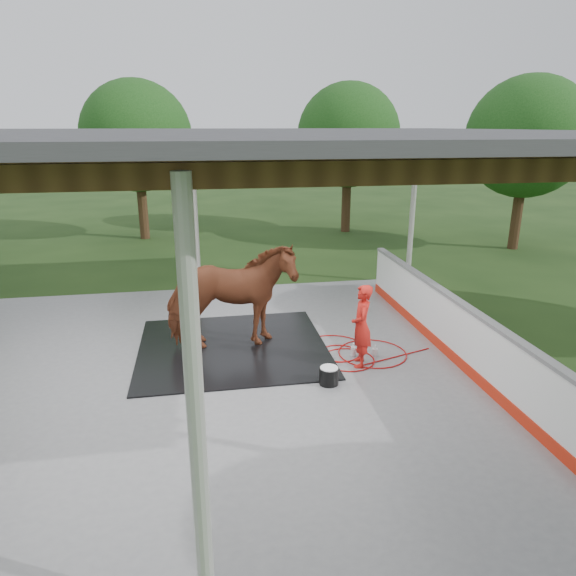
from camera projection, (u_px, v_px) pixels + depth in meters
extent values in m
plane|color=#1E3814|center=(202.00, 378.00, 8.90)|extent=(100.00, 100.00, 0.00)
cube|color=slate|center=(202.00, 376.00, 8.89)|extent=(12.00, 10.00, 0.05)
cylinder|color=beige|center=(197.00, 430.00, 3.88)|extent=(0.14, 0.14, 3.85)
cylinder|color=beige|center=(195.00, 218.00, 12.71)|extent=(0.14, 0.14, 3.85)
cylinder|color=beige|center=(412.00, 212.00, 13.64)|extent=(0.14, 0.14, 3.85)
cube|color=brown|center=(182.00, 176.00, 3.50)|extent=(12.00, 0.10, 0.18)
cube|color=brown|center=(186.00, 161.00, 4.91)|extent=(12.00, 0.10, 0.18)
cube|color=brown|center=(188.00, 153.00, 6.32)|extent=(12.00, 0.10, 0.18)
cube|color=brown|center=(189.00, 148.00, 7.73)|extent=(12.00, 0.10, 0.18)
cube|color=brown|center=(190.00, 144.00, 9.14)|extent=(12.00, 0.10, 0.18)
cube|color=brown|center=(190.00, 142.00, 10.54)|extent=(12.00, 0.10, 0.18)
cube|color=brown|center=(191.00, 140.00, 11.95)|extent=(12.00, 0.10, 0.18)
cube|color=brown|center=(532.00, 146.00, 8.66)|extent=(0.12, 10.00, 0.18)
cube|color=#38383A|center=(188.00, 134.00, 7.67)|extent=(12.60, 10.60, 0.10)
cube|color=red|center=(450.00, 351.00, 9.60)|extent=(0.14, 8.00, 0.20)
cube|color=white|center=(452.00, 326.00, 9.45)|extent=(0.12, 8.00, 1.00)
cube|color=slate|center=(455.00, 299.00, 9.29)|extent=(0.16, 8.00, 0.06)
cylinder|color=#382314|center=(143.00, 210.00, 19.50)|extent=(0.36, 0.36, 2.20)
sphere|color=#194714|center=(137.00, 136.00, 18.68)|extent=(4.00, 4.00, 4.00)
cylinder|color=#382314|center=(346.00, 205.00, 20.81)|extent=(0.36, 0.36, 2.20)
sphere|color=#194714|center=(348.00, 135.00, 19.99)|extent=(4.00, 4.00, 4.00)
cylinder|color=#382314|center=(516.00, 218.00, 17.87)|extent=(0.36, 0.36, 2.20)
sphere|color=#194714|center=(527.00, 137.00, 17.05)|extent=(4.00, 4.00, 4.00)
cube|color=black|center=(233.00, 347.00, 9.96)|extent=(3.58, 3.36, 0.03)
imported|color=brown|center=(231.00, 297.00, 9.65)|extent=(2.42, 1.13, 2.04)
imported|color=red|center=(361.00, 326.00, 9.04)|extent=(0.49, 0.62, 1.50)
cylinder|color=black|center=(329.00, 376.00, 8.54)|extent=(0.32, 0.32, 0.29)
cylinder|color=white|center=(329.00, 368.00, 8.49)|extent=(0.30, 0.30, 0.03)
imported|color=silver|center=(353.00, 350.00, 9.57)|extent=(0.10, 0.10, 0.26)
imported|color=#338CD8|center=(375.00, 350.00, 9.58)|extent=(0.13, 0.13, 0.22)
torus|color=#AB0E0C|center=(333.00, 348.00, 9.92)|extent=(1.28, 1.28, 0.02)
torus|color=#AB0E0C|center=(348.00, 359.00, 9.44)|extent=(0.99, 0.99, 0.02)
torus|color=#AB0E0C|center=(340.00, 353.00, 9.70)|extent=(0.77, 0.77, 0.02)
torus|color=#AB0E0C|center=(372.00, 353.00, 9.70)|extent=(1.29, 1.29, 0.02)
cylinder|color=#AB0E0C|center=(397.00, 356.00, 9.56)|extent=(1.48, 0.50, 0.02)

